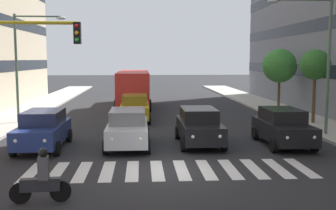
{
  "coord_description": "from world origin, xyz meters",
  "views": [
    {
      "loc": [
        1.02,
        14.62,
        4.04
      ],
      "look_at": [
        -0.3,
        -5.26,
        1.81
      ],
      "focal_mm": 43.91,
      "sensor_mm": 36.0,
      "label": 1
    }
  ],
  "objects_px": {
    "street_tree_2": "(280,66)",
    "car_3": "(43,129)",
    "car_0": "(283,127)",
    "street_tree_1": "(315,65)",
    "car_row2_0": "(135,108)",
    "bus_behind_traffic": "(134,85)",
    "motorcycle_with_rider": "(41,180)",
    "street_lamp_left": "(318,50)",
    "car_1": "(199,126)",
    "car_2": "(128,128)",
    "street_lamp_right": "(25,55)"
  },
  "relations": [
    {
      "from": "street_tree_1",
      "to": "street_lamp_right",
      "type": "bearing_deg",
      "value": -4.69
    },
    {
      "from": "motorcycle_with_rider",
      "to": "street_tree_2",
      "type": "distance_m",
      "value": 23.45
    },
    {
      "from": "car_1",
      "to": "car_2",
      "type": "xyz_separation_m",
      "value": [
        3.36,
        0.33,
        0.0
      ]
    },
    {
      "from": "street_lamp_right",
      "to": "car_row2_0",
      "type": "bearing_deg",
      "value": -172.71
    },
    {
      "from": "car_row2_0",
      "to": "street_lamp_left",
      "type": "xyz_separation_m",
      "value": [
        -9.48,
        6.04,
        3.62
      ]
    },
    {
      "from": "car_0",
      "to": "street_tree_1",
      "type": "relative_size",
      "value": 0.99
    },
    {
      "from": "car_2",
      "to": "motorcycle_with_rider",
      "type": "distance_m",
      "value": 7.61
    },
    {
      "from": "motorcycle_with_rider",
      "to": "street_tree_1",
      "type": "bearing_deg",
      "value": -136.07
    },
    {
      "from": "car_1",
      "to": "motorcycle_with_rider",
      "type": "xyz_separation_m",
      "value": [
        5.56,
        7.61,
        -0.24
      ]
    },
    {
      "from": "bus_behind_traffic",
      "to": "car_2",
      "type": "bearing_deg",
      "value": 90.0
    },
    {
      "from": "car_0",
      "to": "car_row2_0",
      "type": "relative_size",
      "value": 1.0
    },
    {
      "from": "motorcycle_with_rider",
      "to": "street_tree_2",
      "type": "xyz_separation_m",
      "value": [
        -13.31,
        -19.09,
        2.88
      ]
    },
    {
      "from": "car_row2_0",
      "to": "bus_behind_traffic",
      "type": "xyz_separation_m",
      "value": [
        0.21,
        -8.12,
        0.97
      ]
    },
    {
      "from": "car_2",
      "to": "car_0",
      "type": "bearing_deg",
      "value": 178.96
    },
    {
      "from": "car_1",
      "to": "car_row2_0",
      "type": "bearing_deg",
      "value": -67.45
    },
    {
      "from": "car_3",
      "to": "car_row2_0",
      "type": "relative_size",
      "value": 1.0
    },
    {
      "from": "motorcycle_with_rider",
      "to": "street_lamp_right",
      "type": "relative_size",
      "value": 0.26
    },
    {
      "from": "car_row2_0",
      "to": "car_1",
      "type": "bearing_deg",
      "value": 112.55
    },
    {
      "from": "car_row2_0",
      "to": "street_tree_1",
      "type": "height_order",
      "value": "street_tree_1"
    },
    {
      "from": "bus_behind_traffic",
      "to": "street_tree_1",
      "type": "xyz_separation_m",
      "value": [
        -11.19,
        10.42,
        1.81
      ]
    },
    {
      "from": "car_0",
      "to": "car_row2_0",
      "type": "bearing_deg",
      "value": -48.81
    },
    {
      "from": "car_1",
      "to": "car_row2_0",
      "type": "xyz_separation_m",
      "value": [
        3.15,
        -7.58,
        0.0
      ]
    },
    {
      "from": "car_2",
      "to": "bus_behind_traffic",
      "type": "distance_m",
      "value": 16.06
    },
    {
      "from": "car_3",
      "to": "street_tree_1",
      "type": "xyz_separation_m",
      "value": [
        -15.0,
        -5.72,
        2.78
      ]
    },
    {
      "from": "car_3",
      "to": "street_tree_1",
      "type": "height_order",
      "value": "street_tree_1"
    },
    {
      "from": "car_0",
      "to": "street_tree_1",
      "type": "height_order",
      "value": "street_tree_1"
    },
    {
      "from": "car_1",
      "to": "street_tree_2",
      "type": "relative_size",
      "value": 0.95
    },
    {
      "from": "car_3",
      "to": "car_row2_0",
      "type": "distance_m",
      "value": 8.97
    },
    {
      "from": "car_2",
      "to": "street_tree_1",
      "type": "xyz_separation_m",
      "value": [
        -11.19,
        -5.61,
        2.78
      ]
    },
    {
      "from": "car_0",
      "to": "car_1",
      "type": "xyz_separation_m",
      "value": [
        3.89,
        -0.46,
        0.0
      ]
    },
    {
      "from": "car_0",
      "to": "car_3",
      "type": "bearing_deg",
      "value": -0.11
    },
    {
      "from": "motorcycle_with_rider",
      "to": "street_lamp_left",
      "type": "bearing_deg",
      "value": -142.4
    },
    {
      "from": "car_0",
      "to": "motorcycle_with_rider",
      "type": "height_order",
      "value": "car_0"
    },
    {
      "from": "street_lamp_left",
      "to": "street_tree_1",
      "type": "xyz_separation_m",
      "value": [
        -1.5,
        -3.74,
        -0.83
      ]
    },
    {
      "from": "car_0",
      "to": "street_lamp_left",
      "type": "relative_size",
      "value": 0.63
    },
    {
      "from": "car_row2_0",
      "to": "car_0",
      "type": "bearing_deg",
      "value": 131.19
    },
    {
      "from": "car_2",
      "to": "bus_behind_traffic",
      "type": "relative_size",
      "value": 0.42
    },
    {
      "from": "street_lamp_left",
      "to": "street_tree_1",
      "type": "height_order",
      "value": "street_lamp_left"
    },
    {
      "from": "car_3",
      "to": "street_lamp_left",
      "type": "height_order",
      "value": "street_lamp_left"
    },
    {
      "from": "car_3",
      "to": "bus_behind_traffic",
      "type": "bearing_deg",
      "value": -103.26
    },
    {
      "from": "car_1",
      "to": "bus_behind_traffic",
      "type": "relative_size",
      "value": 0.42
    },
    {
      "from": "car_0",
      "to": "car_1",
      "type": "height_order",
      "value": "same"
    },
    {
      "from": "car_1",
      "to": "street_tree_2",
      "type": "bearing_deg",
      "value": -124.05
    },
    {
      "from": "car_1",
      "to": "car_row2_0",
      "type": "height_order",
      "value": "same"
    },
    {
      "from": "street_tree_2",
      "to": "car_3",
      "type": "bearing_deg",
      "value": 38.61
    },
    {
      "from": "car_0",
      "to": "bus_behind_traffic",
      "type": "xyz_separation_m",
      "value": [
        7.25,
        -16.16,
        0.97
      ]
    },
    {
      "from": "car_3",
      "to": "car_row2_0",
      "type": "xyz_separation_m",
      "value": [
        -4.02,
        -8.02,
        0.0
      ]
    },
    {
      "from": "street_tree_2",
      "to": "car_2",
      "type": "bearing_deg",
      "value": 46.72
    },
    {
      "from": "street_lamp_right",
      "to": "street_tree_1",
      "type": "height_order",
      "value": "street_lamp_right"
    },
    {
      "from": "car_2",
      "to": "car_3",
      "type": "xyz_separation_m",
      "value": [
        3.8,
        0.11,
        0.0
      ]
    }
  ]
}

